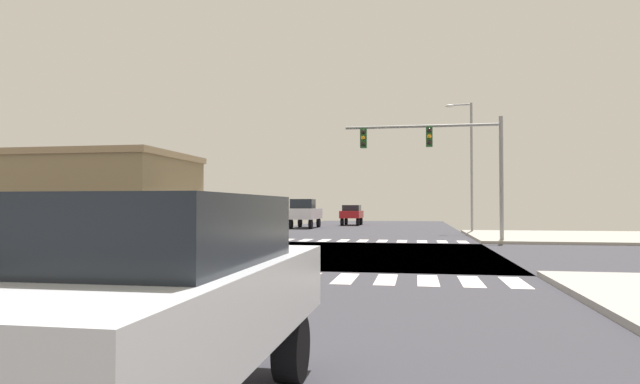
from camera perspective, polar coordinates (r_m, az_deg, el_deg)
The scene contains 12 objects.
ground at distance 21.13m, azimuth -0.85°, elevation -6.41°, with size 90.00×90.00×0.05m.
sidewalk_corner_ne at distance 33.93m, azimuth 25.54°, elevation -4.24°, with size 12.00×12.00×0.14m.
sidewalk_corner_nw at distance 36.86m, azimuth -17.42°, elevation -4.09°, with size 12.00×12.00×0.14m.
crosswalk_near at distance 14.14m, azimuth -7.54°, elevation -8.74°, with size 13.50×2.00×0.01m.
crosswalk_far at distance 28.34m, azimuth 1.46°, elevation -5.10°, with size 13.50×2.00×0.01m.
traffic_signal_mast at distance 28.22m, azimuth 12.17°, elevation 4.41°, with size 7.88×0.55×6.26m.
street_lamp at distance 37.63m, azimuth 15.24°, elevation 3.68°, with size 1.78×0.32×8.68m.
bank_building at distance 39.84m, azimuth -24.70°, elevation -0.15°, with size 16.93×9.21×5.24m.
sedan_nearside_1 at distance 51.11m, azimuth 3.35°, elevation -2.23°, with size 1.80×4.30×1.88m.
sedan_farside_2 at distance 4.51m, azimuth -16.46°, elevation -10.04°, with size 1.80×4.30×1.88m.
pickup_queued_1 at distance 44.36m, azimuth -1.61°, elevation -2.12°, with size 2.00×5.10×2.35m.
sedan_leading_3 at distance 32.15m, azimuth -6.17°, elevation -2.67°, with size 1.80×4.30×1.88m.
Camera 1 is at (3.99, -20.67, 1.79)m, focal length 30.55 mm.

